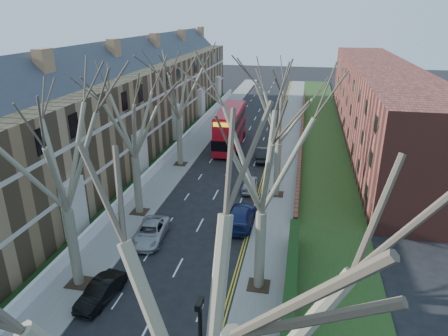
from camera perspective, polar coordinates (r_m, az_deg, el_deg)
The scene contains 18 objects.
pavement_left at distance 56.18m, azimuth -3.19°, elevation 4.47°, with size 3.00×102.00×0.12m, color slate.
pavement_right at distance 54.52m, azimuth 9.14°, elevation 3.69°, with size 3.00×102.00×0.12m, color slate.
terrace_left at distance 50.07m, azimuth -14.25°, elevation 8.22°, with size 9.70×78.00×13.60m.
flats_right at distance 57.96m, azimuth 21.14°, elevation 8.63°, with size 13.97×54.00×10.00m.
front_wall_left at distance 49.18m, azimuth -7.39°, elevation 2.51°, with size 0.30×78.00×1.00m.
grass_verge_right at distance 54.54m, azimuth 13.88°, elevation 3.44°, with size 6.00×102.00×0.06m.
tree_left_mid at distance 24.21m, azimuth -22.77°, elevation 3.23°, with size 10.50×10.50×14.71m.
tree_left_far at distance 32.71m, azimuth -13.17°, elevation 8.18°, with size 10.15×10.15×14.22m.
tree_left_dist at distance 43.65m, azimuth -6.73°, elevation 12.24°, with size 10.50×10.50×14.71m.
tree_right_near at distance 9.79m, azimuth -3.51°, elevation -20.83°, with size 10.85×10.85×15.20m.
tree_right_mid at distance 22.16m, azimuth 5.74°, elevation 3.25°, with size 10.50×10.50×14.71m.
tree_right_far at distance 35.76m, azimuth 8.13°, elevation 9.63°, with size 10.15×10.15×14.22m.
double_decker_bus at distance 51.65m, azimuth 0.91°, elevation 5.68°, with size 3.25×11.76×4.86m.
car_left_mid at distance 26.37m, azimuth -17.19°, elevation -16.50°, with size 1.34×3.86×1.27m, color black.
car_left_far at distance 31.53m, azimuth -10.49°, elevation -8.98°, with size 2.18×4.73×1.32m, color #A1A1A7.
car_right_near at distance 33.09m, azimuth 2.37°, elevation -6.84°, with size 2.13×5.24×1.52m, color navy.
car_right_mid at distance 39.34m, azimuth 3.69°, elevation -2.20°, with size 1.62×4.03×1.37m, color #9E9FA7.
car_right_far at distance 47.37m, azimuth 5.68°, elevation 2.03°, with size 1.64×4.70×1.55m, color black.
Camera 1 is at (7.68, -12.97, 16.44)m, focal length 32.00 mm.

